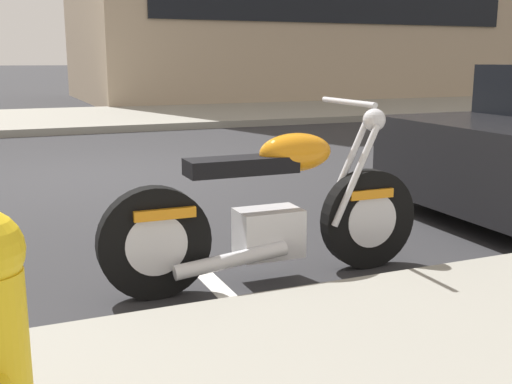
% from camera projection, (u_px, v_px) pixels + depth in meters
% --- Properties ---
extents(ground_plane, '(260.00, 260.00, 0.00)m').
position_uv_depth(ground_plane, '(104.00, 177.00, 7.52)').
color(ground_plane, '#28282B').
extents(sidewalk_far_curb, '(120.00, 5.00, 0.14)m').
position_uv_depth(sidewalk_far_curb, '(479.00, 104.00, 18.36)').
color(sidewalk_far_curb, gray).
rests_on(sidewalk_far_curb, ground).
extents(parking_stall_stripe, '(0.12, 2.20, 0.01)m').
position_uv_depth(parking_stall_stripe, '(208.00, 277.00, 4.05)').
color(parking_stall_stripe, silver).
rests_on(parking_stall_stripe, ground).
extents(parked_motorcycle, '(2.12, 0.62, 1.13)m').
position_uv_depth(parked_motorcycle, '(272.00, 214.00, 3.92)').
color(parked_motorcycle, black).
rests_on(parked_motorcycle, ground).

